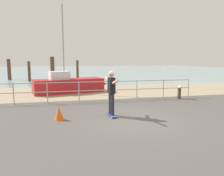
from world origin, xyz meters
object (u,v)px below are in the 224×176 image
at_px(bollard_short, 179,94).
at_px(sailboat, 71,85).
at_px(skateboard, 111,115).
at_px(skateboarder, 111,90).
at_px(seagull, 180,87).
at_px(traffic_cone, 59,114).

bearing_deg(bollard_short, sailboat, 147.63).
relative_size(skateboard, skateboarder, 0.49).
relative_size(bollard_short, seagull, 1.22).
xyz_separation_m(sailboat, traffic_cone, (-0.64, -6.42, -0.27)).
bearing_deg(skateboarder, seagull, 31.56).
xyz_separation_m(sailboat, bollard_short, (5.67, -3.59, -0.23)).
height_order(skateboarder, bollard_short, skateboarder).
height_order(bollard_short, seagull, seagull).
height_order(bollard_short, traffic_cone, bollard_short).
relative_size(sailboat, skateboard, 6.74).
bearing_deg(sailboat, skateboarder, -78.50).
distance_m(seagull, traffic_cone, 6.92).
bearing_deg(bollard_short, traffic_cone, -155.86).
bearing_deg(bollard_short, skateboarder, -148.29).
bearing_deg(traffic_cone, skateboard, 3.54).
height_order(sailboat, seagull, sailboat).
bearing_deg(traffic_cone, sailboat, 84.28).
bearing_deg(skateboard, seagull, 31.56).
bearing_deg(seagull, sailboat, 147.50).
distance_m(skateboard, traffic_cone, 1.94).
bearing_deg(skateboard, bollard_short, 31.71).
xyz_separation_m(skateboarder, seagull, (4.38, 2.69, -0.35)).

